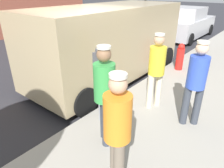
% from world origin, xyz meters
% --- Properties ---
extents(ground_plane, '(80.00, 80.00, 0.00)m').
position_xyz_m(ground_plane, '(0.00, 0.00, 0.00)').
color(ground_plane, '#2D2D33').
extents(parking_meter_near, '(0.14, 0.18, 1.52)m').
position_xyz_m(parking_meter_near, '(1.35, -0.94, 1.18)').
color(parking_meter_near, gray).
rests_on(parking_meter_near, sidewalk_slab).
extents(pedestrian_in_yellow, '(0.34, 0.34, 1.64)m').
position_xyz_m(pedestrian_in_yellow, '(1.92, 0.22, 1.09)').
color(pedestrian_in_yellow, beige).
rests_on(pedestrian_in_yellow, sidewalk_slab).
extents(pedestrian_in_orange, '(0.34, 0.34, 1.64)m').
position_xyz_m(pedestrian_in_orange, '(2.51, -1.92, 1.08)').
color(pedestrian_in_orange, '#726656').
rests_on(pedestrian_in_orange, sidewalk_slab).
extents(pedestrian_in_green, '(0.34, 0.34, 1.70)m').
position_xyz_m(pedestrian_in_green, '(1.82, -1.35, 1.13)').
color(pedestrian_in_green, '#383D47').
rests_on(pedestrian_in_green, sidewalk_slab).
extents(pedestrian_in_blue, '(0.34, 0.34, 1.65)m').
position_xyz_m(pedestrian_in_blue, '(2.78, 0.08, 1.09)').
color(pedestrian_in_blue, '#383D47').
rests_on(pedestrian_in_blue, sidewalk_slab).
extents(parked_van, '(2.13, 5.20, 2.15)m').
position_xyz_m(parked_van, '(-0.15, 1.20, 1.15)').
color(parked_van, tan).
rests_on(parked_van, ground).
extents(parked_sedan_ahead, '(1.96, 4.41, 1.65)m').
position_xyz_m(parked_sedan_ahead, '(-0.43, 8.27, 0.75)').
color(parked_sedan_ahead, '#BCBCC1').
rests_on(parked_sedan_ahead, ground).
extents(fire_hydrant, '(0.24, 0.24, 0.86)m').
position_xyz_m(fire_hydrant, '(1.45, 2.82, 0.57)').
color(fire_hydrant, red).
rests_on(fire_hydrant, sidewalk_slab).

